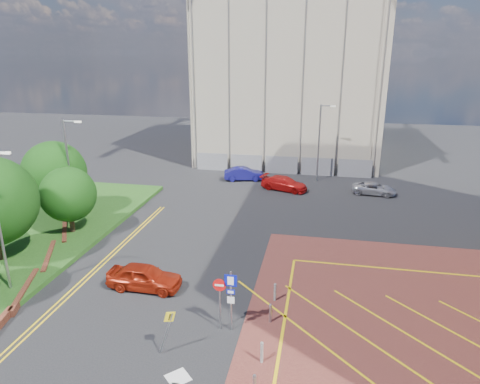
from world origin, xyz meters
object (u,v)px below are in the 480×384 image
(car_silver_back, at_px, (374,189))
(car_red_left, at_px, (145,277))
(tree_c, at_px, (68,194))
(lamp_left_far, at_px, (70,167))
(car_red_back, at_px, (284,183))
(warning_sign, at_px, (167,327))
(sign_cluster, at_px, (227,295))
(tree_d, at_px, (54,172))
(lamp_back, at_px, (320,140))
(car_blue_back, at_px, (244,174))

(car_silver_back, bearing_deg, car_red_left, 151.19)
(tree_c, relative_size, lamp_left_far, 0.61)
(car_red_back, bearing_deg, car_red_left, -178.95)
(warning_sign, xyz_separation_m, car_red_back, (2.78, 25.31, -0.75))
(sign_cluster, xyz_separation_m, car_red_back, (0.61, 23.05, -1.28))
(lamp_left_far, distance_m, warning_sign, 18.55)
(car_red_left, bearing_deg, car_red_back, -16.35)
(car_red_back, bearing_deg, tree_d, 140.28)
(lamp_left_far, distance_m, car_silver_back, 27.23)
(tree_d, xyz_separation_m, car_red_back, (17.40, 11.03, -3.19))
(car_red_back, bearing_deg, lamp_back, -20.77)
(tree_c, distance_m, lamp_back, 25.19)
(tree_c, bearing_deg, car_red_left, -36.37)
(tree_d, bearing_deg, sign_cluster, -35.58)
(lamp_back, bearing_deg, car_silver_back, -34.04)
(tree_d, distance_m, car_red_back, 20.85)
(lamp_left_far, relative_size, car_silver_back, 1.95)
(car_blue_back, distance_m, car_silver_back, 13.33)
(car_red_left, bearing_deg, warning_sign, -146.70)
(lamp_left_far, bearing_deg, warning_sign, -46.62)
(warning_sign, bearing_deg, lamp_left_far, 133.38)
(car_red_left, height_order, car_red_back, car_red_left)
(lamp_left_far, relative_size, sign_cluster, 2.50)
(tree_d, bearing_deg, warning_sign, -44.31)
(lamp_left_far, xyz_separation_m, sign_cluster, (14.72, -11.02, -2.71))
(sign_cluster, bearing_deg, lamp_left_far, 143.18)
(tree_c, bearing_deg, warning_sign, -44.13)
(tree_c, bearing_deg, car_red_back, 44.25)
(warning_sign, xyz_separation_m, car_red_left, (-3.33, 5.17, -0.70))
(tree_d, bearing_deg, car_red_back, 32.37)
(car_red_left, xyz_separation_m, car_silver_back, (14.70, 20.45, -0.16))
(tree_d, height_order, car_silver_back, tree_d)
(tree_d, bearing_deg, lamp_left_far, -25.68)
(car_silver_back, bearing_deg, tree_d, 120.47)
(sign_cluster, bearing_deg, car_blue_back, 98.67)
(tree_d, xyz_separation_m, lamp_back, (20.58, 15.00, 0.49))
(lamp_left_far, relative_size, car_red_left, 1.87)
(warning_sign, distance_m, car_red_back, 25.48)
(tree_d, bearing_deg, car_red_left, -38.88)
(sign_cluster, distance_m, car_red_left, 6.34)
(car_red_back, relative_size, car_silver_back, 1.14)
(tree_c, bearing_deg, tree_d, 135.00)
(sign_cluster, bearing_deg, warning_sign, -133.77)
(car_silver_back, bearing_deg, car_blue_back, 86.82)
(car_silver_back, bearing_deg, tree_c, 128.85)
(tree_c, relative_size, car_red_left, 1.14)
(tree_c, xyz_separation_m, car_red_left, (8.30, -6.11, -2.46))
(sign_cluster, relative_size, car_blue_back, 0.76)
(lamp_left_far, distance_m, lamp_back, 24.46)
(tree_c, relative_size, warning_sign, 2.19)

